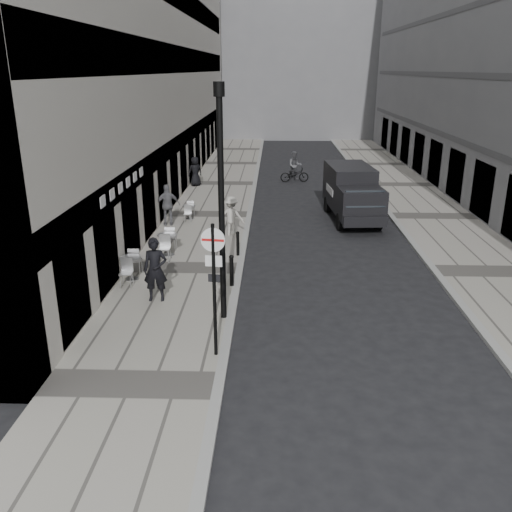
% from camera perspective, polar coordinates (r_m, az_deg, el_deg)
% --- Properties ---
extents(ground, '(120.00, 120.00, 0.00)m').
position_cam_1_polar(ground, '(10.59, -5.53, -21.80)').
color(ground, black).
rests_on(ground, ground).
extents(sidewalk, '(4.00, 60.00, 0.12)m').
position_cam_1_polar(sidewalk, '(27.00, -4.97, 4.32)').
color(sidewalk, gray).
rests_on(sidewalk, ground).
extents(far_sidewalk, '(4.00, 60.00, 0.12)m').
position_cam_1_polar(far_sidewalk, '(27.92, 18.11, 3.93)').
color(far_sidewalk, gray).
rests_on(far_sidewalk, ground).
extents(building_left, '(4.00, 45.00, 18.00)m').
position_cam_1_polar(building_left, '(33.28, -11.45, 22.35)').
color(building_left, beige).
rests_on(building_left, ground).
extents(building_far, '(24.00, 16.00, 22.00)m').
position_cam_1_polar(building_far, '(64.05, 2.38, 22.75)').
color(building_far, slate).
rests_on(building_far, ground).
extents(walking_man, '(0.76, 0.53, 2.00)m').
position_cam_1_polar(walking_man, '(16.79, -10.55, -1.42)').
color(walking_man, black).
rests_on(walking_man, sidewalk).
extents(sign_post, '(0.58, 0.14, 3.41)m').
position_cam_1_polar(sign_post, '(12.96, -4.46, -1.81)').
color(sign_post, black).
rests_on(sign_post, sidewalk).
extents(lamppost, '(0.29, 0.29, 6.50)m').
position_cam_1_polar(lamppost, '(14.62, -3.68, 6.49)').
color(lamppost, black).
rests_on(lamppost, sidewalk).
extents(bollard_near, '(0.12, 0.12, 0.89)m').
position_cam_1_polar(bollard_near, '(20.73, -1.93, 1.25)').
color(bollard_near, black).
rests_on(bollard_near, sidewalk).
extents(bollard_far, '(0.13, 0.13, 1.00)m').
position_cam_1_polar(bollard_far, '(17.80, -2.58, -1.63)').
color(bollard_far, black).
rests_on(bollard_far, sidewalk).
extents(panel_van, '(2.38, 5.46, 2.50)m').
position_cam_1_polar(panel_van, '(26.42, 10.05, 6.78)').
color(panel_van, black).
rests_on(panel_van, ground).
extents(cyclist, '(1.87, 0.81, 1.96)m').
position_cam_1_polar(cyclist, '(35.23, 4.08, 9.00)').
color(cyclist, black).
rests_on(cyclist, ground).
extents(pedestrian_a, '(1.20, 0.77, 1.90)m').
position_cam_1_polar(pedestrian_a, '(24.98, -9.27, 5.31)').
color(pedestrian_a, slate).
rests_on(pedestrian_a, sidewalk).
extents(pedestrian_b, '(1.14, 0.72, 1.69)m').
position_cam_1_polar(pedestrian_b, '(23.21, -2.61, 4.22)').
color(pedestrian_b, beige).
rests_on(pedestrian_b, sidewalk).
extents(pedestrian_c, '(1.04, 0.93, 1.78)m').
position_cam_1_polar(pedestrian_c, '(33.56, -6.41, 8.85)').
color(pedestrian_c, black).
rests_on(pedestrian_c, sidewalk).
extents(cafe_table_near, '(0.74, 1.67, 0.95)m').
position_cam_1_polar(cafe_table_near, '(18.79, -13.03, -1.06)').
color(cafe_table_near, '#B3B4B6').
rests_on(cafe_table_near, sidewalk).
extents(cafe_table_mid, '(0.62, 1.40, 0.80)m').
position_cam_1_polar(cafe_table_mid, '(26.02, -7.02, 4.74)').
color(cafe_table_mid, silver).
rests_on(cafe_table_mid, sidewalk).
extents(cafe_table_far, '(0.77, 1.74, 0.99)m').
position_cam_1_polar(cafe_table_far, '(20.95, -9.28, 1.36)').
color(cafe_table_far, silver).
rests_on(cafe_table_far, sidewalk).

